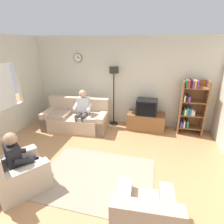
% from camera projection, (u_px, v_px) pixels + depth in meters
% --- Properties ---
extents(ground_plane, '(12.00, 12.00, 0.00)m').
position_uv_depth(ground_plane, '(94.00, 170.00, 3.82)').
color(ground_plane, '#B27F51').
extents(back_wall_assembly, '(6.20, 0.17, 2.70)m').
position_uv_depth(back_wall_assembly, '(121.00, 81.00, 5.74)').
color(back_wall_assembly, beige).
rests_on(back_wall_assembly, ground_plane).
extents(couch, '(1.95, 1.00, 0.90)m').
position_uv_depth(couch, '(76.00, 119.00, 5.59)').
color(couch, tan).
rests_on(couch, ground_plane).
extents(tv_stand, '(1.10, 0.56, 0.51)m').
position_uv_depth(tv_stand, '(146.00, 121.00, 5.56)').
color(tv_stand, brown).
rests_on(tv_stand, ground_plane).
extents(tv, '(0.60, 0.49, 0.44)m').
position_uv_depth(tv, '(147.00, 107.00, 5.37)').
color(tv, black).
rests_on(tv, tv_stand).
extents(bookshelf, '(0.68, 0.36, 1.59)m').
position_uv_depth(bookshelf, '(191.00, 106.00, 5.14)').
color(bookshelf, brown).
rests_on(bookshelf, ground_plane).
extents(floor_lamp, '(0.28, 0.28, 1.85)m').
position_uv_depth(floor_lamp, '(114.00, 80.00, 5.46)').
color(floor_lamp, black).
rests_on(floor_lamp, ground_plane).
extents(armchair_near_window, '(1.15, 1.18, 0.90)m').
position_uv_depth(armchair_near_window, '(18.00, 174.00, 3.28)').
color(armchair_near_window, '#BCAD99').
rests_on(armchair_near_window, ground_plane).
extents(armchair_near_bookshelf, '(0.86, 0.94, 0.90)m').
position_uv_depth(armchair_near_bookshelf, '(144.00, 220.00, 2.44)').
color(armchair_near_bookshelf, tan).
rests_on(armchair_near_bookshelf, ground_plane).
extents(area_rug, '(2.20, 1.70, 0.01)m').
position_uv_depth(area_rug, '(97.00, 177.00, 3.63)').
color(area_rug, gray).
rests_on(area_rug, ground_plane).
extents(person_on_couch, '(0.53, 0.55, 1.24)m').
position_uv_depth(person_on_couch, '(82.00, 109.00, 5.29)').
color(person_on_couch, silver).
rests_on(person_on_couch, ground_plane).
extents(person_in_left_armchair, '(0.61, 0.64, 1.12)m').
position_uv_depth(person_in_left_armchair, '(20.00, 158.00, 3.22)').
color(person_in_left_armchair, black).
rests_on(person_in_left_armchair, ground_plane).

